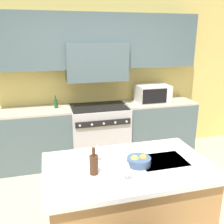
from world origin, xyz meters
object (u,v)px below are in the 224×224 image
Objects in this scene: wine_bottle at (94,164)px; wine_glass_far at (97,150)px; wine_glass_near at (127,167)px; oil_bottle_on_counter at (56,103)px; range_stove at (99,133)px; microwave at (152,93)px; fruit_bowl at (139,161)px.

wine_bottle is 1.45× the size of wine_glass_far.
oil_bottle_on_counter is (-0.46, 2.25, -0.02)m from wine_glass_near.
wine_glass_far reaches higher than range_stove.
range_stove is 1.15m from microwave.
wine_glass_near is (-0.23, -2.20, 0.57)m from range_stove.
oil_bottle_on_counter is at bearing 179.01° from microwave.
wine_glass_far is 0.83× the size of oil_bottle_on_counter.
microwave reaches higher than range_stove.
wine_glass_near is 0.28m from fruit_bowl.
wine_bottle is (-1.43, -2.06, -0.08)m from microwave.
range_stove is 4.36× the size of fruit_bowl.
oil_bottle_on_counter is at bearing 95.99° from wine_bottle.
wine_glass_near is 0.42m from wine_glass_far.
wine_glass_far is at bearing -102.29° from range_stove.
oil_bottle_on_counter is (-0.64, 2.04, 0.05)m from fruit_bowl.
fruit_bowl is (0.42, 0.05, -0.05)m from wine_bottle.
wine_bottle reaches higher than wine_glass_far.
microwave is 2.52m from wine_glass_near.
oil_bottle_on_counter is (-1.65, 0.03, -0.07)m from microwave.
range_stove is 2.06m from fruit_bowl.
wine_glass_far is at bearing 153.17° from fruit_bowl.
fruit_bowl reaches higher than range_stove.
wine_glass_near is at bearing -33.22° from wine_bottle.
wine_bottle is 1.45× the size of wine_glass_near.
fruit_bowl is at bearing 49.55° from wine_glass_near.
wine_bottle is at bearing -84.01° from oil_bottle_on_counter.
fruit_bowl is (0.35, -0.18, -0.07)m from wine_glass_far.
wine_glass_near is 0.83× the size of oil_bottle_on_counter.
wine_glass_far is 0.40m from fruit_bowl.
wine_glass_far reaches higher than fruit_bowl.
microwave is 2.51m from wine_bottle.
range_stove is 4.78× the size of oil_bottle_on_counter.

